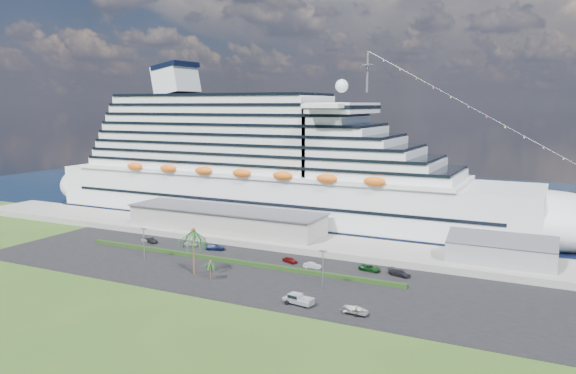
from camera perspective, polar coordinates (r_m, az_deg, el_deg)
The scene contains 22 objects.
ground at distance 122.42m, azimuth -6.75°, elevation -9.99°, with size 420.00×420.00×0.00m, color #2F551C.
asphalt_lot at distance 131.27m, azimuth -4.09°, elevation -8.65°, with size 140.00×38.00×0.12m, color black.
wharf at distance 155.77m, azimuth 1.37°, elevation -5.57°, with size 240.00×20.00×1.80m, color gray.
water at distance 238.87m, azimuth 10.61°, elevation -1.02°, with size 420.00×160.00×0.02m, color black.
cruise_ship at distance 183.57m, azimuth -1.50°, elevation 1.57°, with size 191.00×38.00×54.00m.
terminal_building at distance 166.76m, azimuth -6.43°, elevation -3.24°, with size 61.00×15.00×6.30m.
port_shed at distance 141.54m, azimuth 20.91°, elevation -6.11°, with size 24.00×12.31×7.37m.
hedge at distance 139.24m, azimuth -5.89°, elevation -7.46°, with size 88.00×1.10×0.90m, color black.
lamp_post_left at distance 143.52m, azimuth -14.44°, elevation -5.23°, with size 1.60×0.35×8.27m.
lamp_post_right at distance 118.52m, azimuth 3.56°, elevation -7.87°, with size 1.60×0.35×8.27m.
palm_tall at distance 128.60m, azimuth -9.58°, elevation -4.89°, with size 8.82×8.82×11.13m.
palm_short at distance 125.72m, azimuth -7.88°, elevation -7.77°, with size 3.53×3.53×4.56m.
parked_car_0 at distance 162.56m, azimuth -13.99°, elevation -5.26°, with size 1.64×4.09×1.39m, color #B2B2B4.
parked_car_1 at distance 162.02m, azimuth -13.81°, elevation -5.28°, with size 1.60×4.58×1.51m, color black.
parked_car_2 at distance 156.13m, azimuth -9.87°, elevation -5.73°, with size 2.02×4.38×1.22m, color #93959B.
parked_car_3 at distance 151.12m, azimuth -7.40°, elevation -6.09°, with size 2.14×5.25×1.52m, color #111D3E.
parked_car_4 at distance 138.26m, azimuth 0.20°, elevation -7.42°, with size 1.64×4.07×1.39m, color #640D0D.
parked_car_5 at distance 133.71m, azimuth 2.48°, elevation -7.98°, with size 1.49×4.29×1.41m, color #B5B7BD.
parked_car_6 at distance 132.99m, azimuth 8.31°, elevation -8.14°, with size 2.38×5.17×1.44m, color #0E3A14.
parked_car_7 at distance 130.42m, azimuth 11.25°, elevation -8.53°, with size 2.16×5.32×1.54m, color black.
pickup_truck at distance 110.41m, azimuth 1.04°, elevation -11.30°, with size 6.30×3.09×2.12m.
boat_trailer at distance 106.11m, azimuth 6.90°, elevation -12.23°, with size 5.91×4.10×1.66m.
Camera 1 is at (64.25, -96.82, 38.51)m, focal length 35.00 mm.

